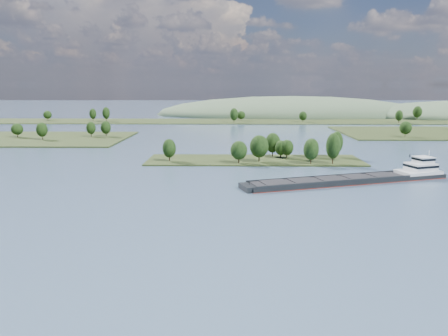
{
  "coord_description": "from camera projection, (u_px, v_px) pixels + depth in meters",
  "views": [
    {
      "loc": [
        -10.72,
        -22.38,
        35.16
      ],
      "look_at": [
        -13.34,
        130.0,
        6.0
      ],
      "focal_mm": 35.0,
      "sensor_mm": 36.0,
      "label": 1
    }
  ],
  "objects": [
    {
      "name": "cargo_barge",
      "position": [
        361.0,
        178.0,
        160.56
      ],
      "size": [
        79.68,
        34.62,
        10.93
      ],
      "color": "black",
      "rests_on": "ground"
    },
    {
      "name": "back_shoreline",
      "position": [
        250.0,
        121.0,
        420.67
      ],
      "size": [
        900.0,
        60.0,
        14.98
      ],
      "color": "#232F15",
      "rests_on": "ground"
    },
    {
      "name": "ground",
      "position": [
        263.0,
        191.0,
        146.24
      ],
      "size": [
        1800.0,
        1800.0,
        0.0
      ],
      "primitive_type": "plane",
      "color": "#3D516B",
      "rests_on": "ground"
    },
    {
      "name": "tree_island",
      "position": [
        268.0,
        153.0,
        203.23
      ],
      "size": [
        100.0,
        30.0,
        14.89
      ],
      "color": "#232F15",
      "rests_on": "ground"
    },
    {
      "name": "hill_west",
      "position": [
        291.0,
        115.0,
        518.4
      ],
      "size": [
        320.0,
        160.0,
        44.0
      ],
      "primitive_type": "ellipsoid",
      "color": "#42583C",
      "rests_on": "ground"
    }
  ]
}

